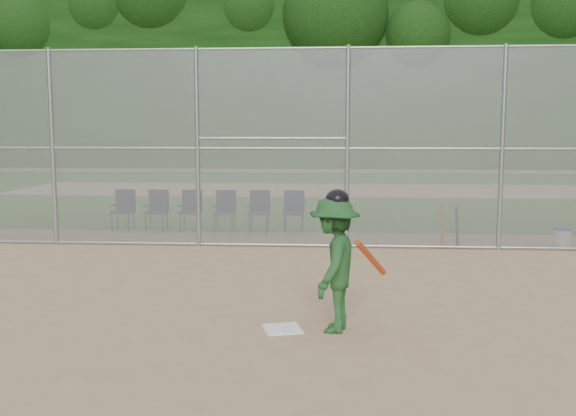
# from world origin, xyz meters

# --- Properties ---
(ground) EXTENTS (100.00, 100.00, 0.00)m
(ground) POSITION_xyz_m (0.00, 0.00, 0.00)
(ground) COLOR tan
(ground) RESTS_ON ground
(grass_strip) EXTENTS (100.00, 100.00, 0.00)m
(grass_strip) POSITION_xyz_m (0.00, 18.00, 0.01)
(grass_strip) COLOR #26601C
(grass_strip) RESTS_ON ground
(dirt_patch_far) EXTENTS (24.00, 24.00, 0.00)m
(dirt_patch_far) POSITION_xyz_m (0.00, 18.00, 0.01)
(dirt_patch_far) COLOR tan
(dirt_patch_far) RESTS_ON ground
(backstop_fence) EXTENTS (16.09, 0.09, 4.00)m
(backstop_fence) POSITION_xyz_m (0.00, 5.00, 2.07)
(backstop_fence) COLOR gray
(backstop_fence) RESTS_ON ground
(treeline) EXTENTS (81.00, 60.00, 11.00)m
(treeline) POSITION_xyz_m (0.00, 20.00, 5.50)
(treeline) COLOR black
(treeline) RESTS_ON ground
(home_plate) EXTENTS (0.52, 0.52, 0.02)m
(home_plate) POSITION_xyz_m (0.14, -0.43, 0.01)
(home_plate) COLOR white
(home_plate) RESTS_ON ground
(batter_at_plate) EXTENTS (1.00, 1.32, 1.67)m
(batter_at_plate) POSITION_xyz_m (0.75, -0.42, 0.81)
(batter_at_plate) COLOR #1F4F23
(batter_at_plate) RESTS_ON ground
(water_cooler) EXTENTS (0.34, 0.34, 0.43)m
(water_cooler) POSITION_xyz_m (5.30, 5.21, 0.22)
(water_cooler) COLOR white
(water_cooler) RESTS_ON ground
(spare_bats) EXTENTS (0.36, 0.29, 0.84)m
(spare_bats) POSITION_xyz_m (3.08, 5.23, 0.42)
(spare_bats) COLOR #D84C14
(spare_bats) RESTS_ON ground
(chair_0) EXTENTS (0.54, 0.52, 0.96)m
(chair_0) POSITION_xyz_m (-4.23, 6.94, 0.48)
(chair_0) COLOR #0F1139
(chair_0) RESTS_ON ground
(chair_1) EXTENTS (0.54, 0.52, 0.96)m
(chair_1) POSITION_xyz_m (-3.42, 6.94, 0.48)
(chair_1) COLOR #0F1139
(chair_1) RESTS_ON ground
(chair_2) EXTENTS (0.54, 0.52, 0.96)m
(chair_2) POSITION_xyz_m (-2.61, 6.94, 0.48)
(chair_2) COLOR #0F1139
(chair_2) RESTS_ON ground
(chair_3) EXTENTS (0.54, 0.52, 0.96)m
(chair_3) POSITION_xyz_m (-1.80, 6.94, 0.48)
(chair_3) COLOR #0F1139
(chair_3) RESTS_ON ground
(chair_4) EXTENTS (0.54, 0.52, 0.96)m
(chair_4) POSITION_xyz_m (-0.99, 6.94, 0.48)
(chair_4) COLOR #0F1139
(chair_4) RESTS_ON ground
(chair_5) EXTENTS (0.54, 0.52, 0.96)m
(chair_5) POSITION_xyz_m (-0.18, 6.94, 0.48)
(chair_5) COLOR #0F1139
(chair_5) RESTS_ON ground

